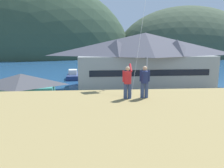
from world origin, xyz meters
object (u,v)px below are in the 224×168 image
(harbor_lodge, at_px, (145,59))
(parked_car_back_row_left, at_px, (93,119))
(storage_shed_near_lot, at_px, (22,95))
(parked_car_front_row_red, at_px, (174,105))
(moored_boat_wharfside, at_px, (73,75))
(parked_car_mid_row_center, at_px, (218,101))
(parked_car_lone_by_shed, at_px, (127,104))
(parked_car_mid_row_far, at_px, (77,106))
(parking_light_pole, at_px, (147,77))
(person_kite_flyer, at_px, (128,81))
(wharf_dock, at_px, (89,76))
(parked_car_front_row_end, at_px, (183,122))
(person_companion, at_px, (145,81))
(parked_car_back_row_right, at_px, (45,123))
(moored_boat_outer_mooring, at_px, (102,74))

(harbor_lodge, bearing_deg, parked_car_back_row_left, -115.34)
(storage_shed_near_lot, relative_size, parked_car_front_row_red, 1.94)
(moored_boat_wharfside, height_order, parked_car_mid_row_center, moored_boat_wharfside)
(harbor_lodge, distance_m, parked_car_lone_by_shed, 16.91)
(parked_car_mid_row_center, xyz_separation_m, parked_car_mid_row_far, (-18.52, -0.79, 0.00))
(parking_light_pole, distance_m, person_kite_flyer, 20.29)
(parked_car_lone_by_shed, relative_size, parked_car_front_row_red, 1.00)
(parking_light_pole, bearing_deg, moored_boat_wharfside, 118.69)
(wharf_dock, distance_m, moored_boat_wharfside, 3.76)
(wharf_dock, xyz_separation_m, parked_car_front_row_end, (10.33, -33.84, 0.71))
(harbor_lodge, relative_size, parked_car_lone_by_shed, 6.28)
(harbor_lodge, distance_m, parked_car_front_row_end, 22.57)
(storage_shed_near_lot, height_order, parked_car_lone_by_shed, storage_shed_near_lot)
(parked_car_front_row_end, height_order, person_companion, person_companion)
(parked_car_back_row_right, bearing_deg, harbor_lodge, 55.61)
(wharf_dock, height_order, parking_light_pole, parking_light_pole)
(parked_car_front_row_end, bearing_deg, harbor_lodge, 87.72)
(parked_car_front_row_red, bearing_deg, parked_car_front_row_end, -101.07)
(storage_shed_near_lot, xyz_separation_m, parked_car_front_row_end, (17.26, -5.79, -1.65))
(parked_car_lone_by_shed, bearing_deg, parked_car_front_row_end, -55.50)
(parked_car_back_row_right, height_order, person_kite_flyer, person_kite_flyer)
(wharf_dock, xyz_separation_m, moored_boat_wharfside, (-3.72, -0.40, 0.37))
(parked_car_back_row_right, bearing_deg, wharf_dock, 84.17)
(person_kite_flyer, distance_m, person_companion, 0.94)
(parked_car_front_row_end, xyz_separation_m, parked_car_front_row_red, (1.16, 5.92, 0.00))
(moored_boat_outer_mooring, bearing_deg, parking_light_pole, -76.67)
(parked_car_back_row_right, bearing_deg, parked_car_front_row_end, -3.35)
(moored_boat_outer_mooring, relative_size, parking_light_pole, 0.93)
(moored_boat_outer_mooring, bearing_deg, harbor_lodge, -56.67)
(parked_car_mid_row_center, height_order, parked_car_lone_by_shed, same)
(parked_car_mid_row_far, relative_size, person_companion, 2.45)
(parked_car_back_row_left, height_order, person_companion, person_companion)
(parked_car_back_row_left, bearing_deg, parked_car_front_row_red, 24.35)
(parking_light_pole, relative_size, person_companion, 3.79)
(parked_car_back_row_right, distance_m, person_kite_flyer, 13.27)
(person_kite_flyer, bearing_deg, parked_car_front_row_red, 61.57)
(parked_car_lone_by_shed, relative_size, parking_light_pole, 0.65)
(harbor_lodge, xyz_separation_m, parking_light_pole, (-2.27, -11.78, -1.61))
(parked_car_back_row_right, distance_m, person_companion, 13.71)
(parked_car_front_row_red, distance_m, person_companion, 17.44)
(moored_boat_outer_mooring, height_order, parked_car_back_row_left, moored_boat_outer_mooring)
(storage_shed_near_lot, relative_size, moored_boat_wharfside, 0.96)
(parked_car_mid_row_center, bearing_deg, person_kite_flyer, -132.09)
(parked_car_back_row_left, xyz_separation_m, parking_light_pole, (7.56, 8.98, 2.86))
(moored_boat_wharfside, bearing_deg, parked_car_mid_row_far, -83.41)
(parked_car_back_row_right, bearing_deg, moored_boat_wharfside, 90.61)
(parking_light_pole, bearing_deg, parked_car_lone_by_shed, -132.25)
(parked_car_mid_row_center, height_order, parked_car_front_row_end, same)
(parked_car_front_row_end, relative_size, parking_light_pole, 0.64)
(harbor_lodge, bearing_deg, parked_car_lone_by_shed, -109.78)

